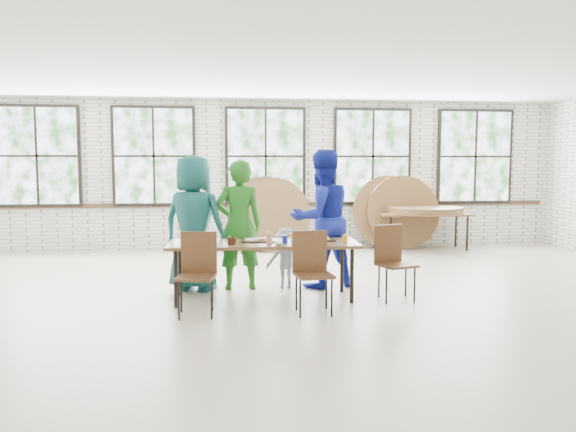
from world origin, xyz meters
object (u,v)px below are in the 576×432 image
chair_near_right (312,265)px  storage_table (425,216)px  dining_table (264,246)px  chair_near_left (197,266)px

chair_near_right → storage_table: size_ratio=0.51×
dining_table → chair_near_right: chair_near_right is taller
dining_table → storage_table: size_ratio=1.31×
dining_table → storage_table: same height
dining_table → chair_near_left: bearing=-141.6°
dining_table → chair_near_right: (0.52, -0.64, -0.13)m
chair_near_right → storage_table: bearing=49.8°
dining_table → chair_near_left: 1.01m
dining_table → storage_table: (3.50, 3.77, -0.00)m
storage_table → chair_near_right: bearing=-120.1°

